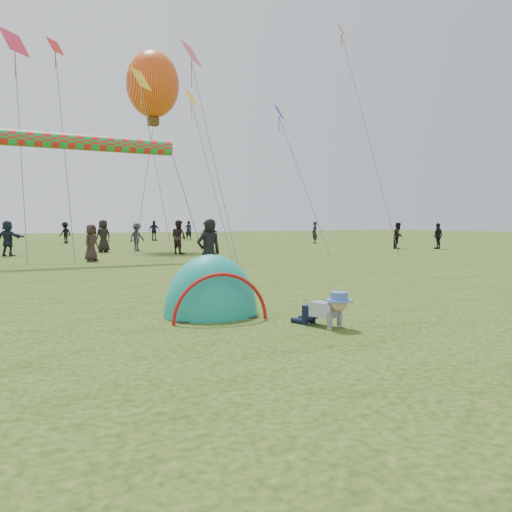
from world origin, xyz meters
name	(u,v)px	position (x,y,z in m)	size (l,w,h in m)	color
ground	(344,318)	(0.00, 0.00, 0.00)	(140.00, 140.00, 0.00)	#153307
crawling_toddler	(327,308)	(-0.67, -0.43, 0.30)	(0.55, 0.79, 0.60)	black
popup_tent	(211,315)	(-1.96, 1.36, 0.00)	(1.73, 1.42, 2.24)	#16987F
standing_adult	(209,253)	(-0.52, 5.00, 0.89)	(0.65, 0.43, 1.78)	black
crowd_person_0	(315,232)	(16.58, 25.24, 0.85)	(0.62, 0.41, 1.69)	black
crowd_person_1	(179,237)	(3.02, 17.83, 0.88)	(0.86, 0.67, 1.77)	black
crowd_person_2	(438,236)	(18.83, 15.08, 0.80)	(0.94, 0.39, 1.60)	black
crowd_person_3	(65,233)	(-0.62, 34.20, 0.83)	(1.07, 0.61, 1.65)	black
crowd_person_4	(91,243)	(-1.78, 15.18, 0.79)	(0.77, 0.50, 1.58)	#32241F
crowd_person_5	(8,238)	(-4.88, 20.35, 0.88)	(1.63, 0.52, 1.75)	#202839
crowd_person_6	(188,230)	(10.11, 35.94, 0.88)	(0.64, 0.42, 1.75)	black
crowd_person_7	(398,236)	(16.77, 16.35, 0.82)	(0.80, 0.62, 1.64)	black
crowd_person_8	(154,231)	(6.97, 36.05, 0.89)	(1.04, 0.43, 1.77)	black
crowd_person_9	(209,230)	(12.13, 35.99, 0.85)	(1.10, 0.63, 1.71)	black
crowd_person_11	(211,233)	(9.11, 28.18, 0.84)	(1.56, 0.50, 1.68)	#202533
crowd_person_13	(207,236)	(6.30, 21.96, 0.80)	(0.78, 0.61, 1.60)	#332621
crowd_person_15	(137,237)	(1.90, 21.96, 0.80)	(1.04, 0.60, 1.61)	#2B2B32
crowd_person_16	(103,236)	(-0.14, 21.31, 0.90)	(0.88, 0.57, 1.80)	black
balloon_kite	(153,88)	(3.39, 23.45, 9.82)	(3.20, 3.20, 4.48)	orange
rainbow_tube_kite	(91,143)	(-1.79, 14.76, 4.96)	(0.64, 0.64, 6.88)	red
diamond_kite_0	(55,46)	(-2.52, 19.79, 10.27)	(0.85, 0.85, 0.00)	red
diamond_kite_1	(342,30)	(12.76, 17.06, 12.78)	(0.76, 0.76, 0.00)	red
diamond_kite_2	(141,79)	(1.52, 19.15, 9.08)	(1.22, 1.22, 0.00)	yellow
diamond_kite_4	(279,112)	(9.07, 17.90, 7.91)	(0.90, 0.90, 0.00)	#2B29DE
diamond_kite_5	(191,53)	(3.00, 15.64, 9.57)	(1.24, 1.24, 0.00)	#D15564
diamond_kite_6	(15,42)	(-4.33, 19.46, 10.07)	(1.29, 1.29, 0.00)	red
diamond_kite_8	(191,98)	(3.81, 17.88, 8.11)	(0.87, 0.87, 0.00)	yellow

